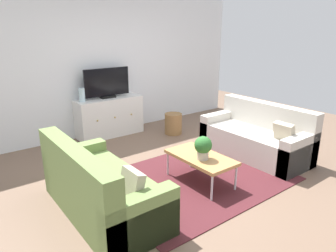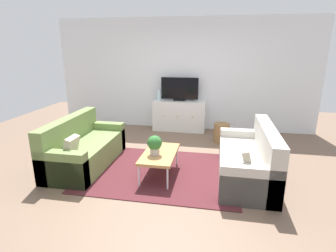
{
  "view_description": "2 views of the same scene",
  "coord_description": "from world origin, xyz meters",
  "px_view_note": "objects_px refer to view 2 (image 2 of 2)",
  "views": [
    {
      "loc": [
        -2.66,
        -3.03,
        2.03
      ],
      "look_at": [
        0.0,
        0.46,
        0.63
      ],
      "focal_mm": 33.08,
      "sensor_mm": 36.0,
      "label": 1
    },
    {
      "loc": [
        0.88,
        -4.18,
        2.03
      ],
      "look_at": [
        0.0,
        0.46,
        0.63
      ],
      "focal_mm": 28.91,
      "sensor_mm": 36.0,
      "label": 2
    }
  ],
  "objects_px": {
    "coffee_table": "(159,154)",
    "flat_screen_tv": "(180,89)",
    "couch_left_side": "(82,149)",
    "potted_plant": "(155,144)",
    "couch_right_side": "(251,162)",
    "tv_console": "(179,116)",
    "glass_vase": "(159,95)",
    "wicker_basket": "(221,133)"
  },
  "relations": [
    {
      "from": "couch_right_side",
      "to": "flat_screen_tv",
      "type": "xyz_separation_m",
      "value": [
        -1.49,
        2.39,
        0.74
      ]
    },
    {
      "from": "potted_plant",
      "to": "wicker_basket",
      "type": "xyz_separation_m",
      "value": [
        1.04,
        1.93,
        -0.36
      ]
    },
    {
      "from": "couch_left_side",
      "to": "glass_vase",
      "type": "xyz_separation_m",
      "value": [
        0.86,
        2.37,
        0.58
      ]
    },
    {
      "from": "couch_left_side",
      "to": "coffee_table",
      "type": "relative_size",
      "value": 1.83
    },
    {
      "from": "flat_screen_tv",
      "to": "glass_vase",
      "type": "height_order",
      "value": "flat_screen_tv"
    },
    {
      "from": "coffee_table",
      "to": "flat_screen_tv",
      "type": "xyz_separation_m",
      "value": [
        -0.05,
        2.55,
        0.66
      ]
    },
    {
      "from": "potted_plant",
      "to": "coffee_table",
      "type": "bearing_deg",
      "value": 60.85
    },
    {
      "from": "couch_right_side",
      "to": "coffee_table",
      "type": "height_order",
      "value": "couch_right_side"
    },
    {
      "from": "wicker_basket",
      "to": "tv_console",
      "type": "bearing_deg",
      "value": 146.27
    },
    {
      "from": "flat_screen_tv",
      "to": "couch_right_side",
      "type": "bearing_deg",
      "value": -58.14
    },
    {
      "from": "couch_left_side",
      "to": "flat_screen_tv",
      "type": "relative_size",
      "value": 1.95
    },
    {
      "from": "couch_right_side",
      "to": "coffee_table",
      "type": "bearing_deg",
      "value": -173.78
    },
    {
      "from": "wicker_basket",
      "to": "glass_vase",
      "type": "bearing_deg",
      "value": 156.01
    },
    {
      "from": "potted_plant",
      "to": "glass_vase",
      "type": "height_order",
      "value": "glass_vase"
    },
    {
      "from": "potted_plant",
      "to": "flat_screen_tv",
      "type": "xyz_separation_m",
      "value": [
        0.0,
        2.65,
        0.46
      ]
    },
    {
      "from": "glass_vase",
      "to": "potted_plant",
      "type": "bearing_deg",
      "value": -78.83
    },
    {
      "from": "tv_console",
      "to": "flat_screen_tv",
      "type": "relative_size",
      "value": 1.42
    },
    {
      "from": "couch_right_side",
      "to": "glass_vase",
      "type": "height_order",
      "value": "glass_vase"
    },
    {
      "from": "coffee_table",
      "to": "glass_vase",
      "type": "relative_size",
      "value": 3.85
    },
    {
      "from": "couch_left_side",
      "to": "flat_screen_tv",
      "type": "bearing_deg",
      "value": 60.1
    },
    {
      "from": "potted_plant",
      "to": "wicker_basket",
      "type": "height_order",
      "value": "potted_plant"
    },
    {
      "from": "couch_left_side",
      "to": "tv_console",
      "type": "distance_m",
      "value": 2.75
    },
    {
      "from": "couch_left_side",
      "to": "glass_vase",
      "type": "bearing_deg",
      "value": 70.15
    },
    {
      "from": "tv_console",
      "to": "flat_screen_tv",
      "type": "bearing_deg",
      "value": 90.0
    },
    {
      "from": "couch_left_side",
      "to": "coffee_table",
      "type": "bearing_deg",
      "value": -6.25
    },
    {
      "from": "potted_plant",
      "to": "couch_right_side",
      "type": "bearing_deg",
      "value": 9.56
    },
    {
      "from": "wicker_basket",
      "to": "couch_left_side",
      "type": "bearing_deg",
      "value": -145.16
    },
    {
      "from": "couch_right_side",
      "to": "potted_plant",
      "type": "xyz_separation_m",
      "value": [
        -1.49,
        -0.25,
        0.28
      ]
    },
    {
      "from": "couch_right_side",
      "to": "wicker_basket",
      "type": "distance_m",
      "value": 1.74
    },
    {
      "from": "tv_console",
      "to": "wicker_basket",
      "type": "bearing_deg",
      "value": -33.73
    },
    {
      "from": "coffee_table",
      "to": "wicker_basket",
      "type": "xyz_separation_m",
      "value": [
        0.99,
        1.84,
        -0.16
      ]
    },
    {
      "from": "coffee_table",
      "to": "couch_left_side",
      "type": "bearing_deg",
      "value": 173.75
    },
    {
      "from": "tv_console",
      "to": "couch_left_side",
      "type": "bearing_deg",
      "value": -120.1
    },
    {
      "from": "coffee_table",
      "to": "couch_right_side",
      "type": "bearing_deg",
      "value": 6.22
    },
    {
      "from": "glass_vase",
      "to": "coffee_table",
      "type": "bearing_deg",
      "value": -77.29
    },
    {
      "from": "couch_left_side",
      "to": "wicker_basket",
      "type": "height_order",
      "value": "couch_left_side"
    },
    {
      "from": "flat_screen_tv",
      "to": "couch_left_side",
      "type": "bearing_deg",
      "value": -119.9
    },
    {
      "from": "coffee_table",
      "to": "potted_plant",
      "type": "bearing_deg",
      "value": -119.15
    },
    {
      "from": "couch_right_side",
      "to": "potted_plant",
      "type": "bearing_deg",
      "value": -170.44
    },
    {
      "from": "couch_left_side",
      "to": "potted_plant",
      "type": "distance_m",
      "value": 1.43
    },
    {
      "from": "couch_right_side",
      "to": "tv_console",
      "type": "bearing_deg",
      "value": 122.07
    },
    {
      "from": "potted_plant",
      "to": "couch_left_side",
      "type": "bearing_deg",
      "value": 169.67
    }
  ]
}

